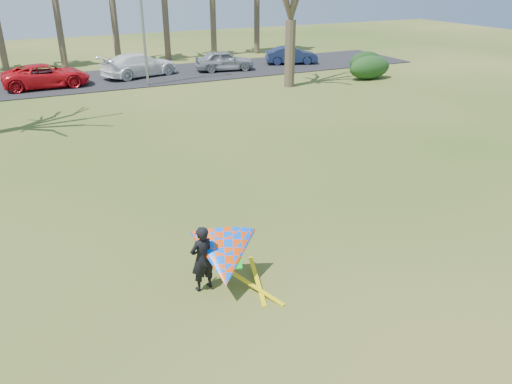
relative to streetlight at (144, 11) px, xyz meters
name	(u,v)px	position (x,y,z in m)	size (l,w,h in m)	color
ground	(290,260)	(-2.16, -22.00, -4.46)	(100.00, 100.00, 0.00)	#214B10
parking_strip	(107,80)	(-2.16, 3.00, -4.43)	(46.00, 7.00, 0.06)	black
streetlight	(144,11)	(0.00, 0.00, 0.00)	(2.28, 0.18, 8.00)	gray
hedge_near	(370,67)	(13.78, -4.33, -3.69)	(3.10, 1.41, 1.55)	#163814
hedge_far	(366,62)	(15.07, -2.21, -3.74)	(2.61, 1.23, 1.45)	black
car_2	(46,76)	(-5.94, 2.06, -3.69)	(2.36, 5.13, 1.43)	red
car_3	(139,65)	(0.08, 3.02, -3.64)	(2.15, 5.29, 1.53)	white
car_4	(224,61)	(6.08, 2.44, -3.69)	(1.68, 4.17, 1.42)	gray
car_5	(291,55)	(11.80, 2.78, -3.76)	(1.37, 3.94, 1.30)	#182349
kite_flyer	(222,258)	(-4.17, -22.44, -3.62)	(2.13, 2.39, 2.02)	black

